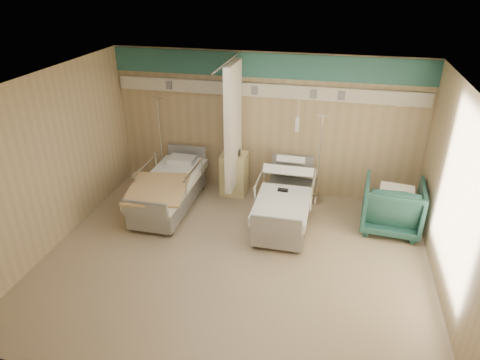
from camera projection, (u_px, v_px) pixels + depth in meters
name	position (u px, v px, depth m)	size (l,w,h in m)	color
ground	(235.00, 260.00, 6.79)	(6.00, 5.00, 0.00)	gray
room_walls	(236.00, 145.00, 6.19)	(6.04, 5.04, 2.82)	tan
bed_right	(284.00, 207.00, 7.66)	(1.00, 2.16, 0.63)	white
bed_left	(169.00, 193.00, 8.11)	(1.00, 2.16, 0.63)	white
bedside_cabinet	(234.00, 174.00, 8.63)	(0.50, 0.48, 0.85)	#D6C885
visitor_armchair	(392.00, 205.00, 7.42)	(0.98, 1.01, 0.92)	#1D4A45
waffle_blanket	(399.00, 182.00, 7.15)	(0.56, 0.50, 0.06)	white
iv_stand_right	(317.00, 185.00, 8.32)	(0.32, 0.32, 1.78)	silver
iv_stand_left	(163.00, 168.00, 8.94)	(0.34, 0.34, 1.90)	silver
call_remote	(283.00, 190.00, 7.52)	(0.18, 0.08, 0.04)	black
tan_blanket	(158.00, 189.00, 7.56)	(0.99, 1.25, 0.04)	tan
toiletry_bag	(234.00, 152.00, 8.37)	(0.24, 0.15, 0.13)	black
white_cup	(234.00, 149.00, 8.52)	(0.09, 0.09, 0.12)	white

